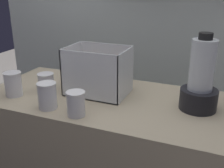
% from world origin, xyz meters
% --- Properties ---
extents(counter, '(1.40, 0.64, 0.90)m').
position_xyz_m(counter, '(0.00, 0.00, 0.45)').
color(counter, tan).
rests_on(counter, ground_plane).
extents(back_wall_unit, '(2.60, 0.24, 2.50)m').
position_xyz_m(back_wall_unit, '(0.00, 0.77, 1.26)').
color(back_wall_unit, silver).
rests_on(back_wall_unit, ground_plane).
extents(carrot_display_bin, '(0.32, 0.23, 0.25)m').
position_xyz_m(carrot_display_bin, '(-0.10, 0.04, 0.98)').
color(carrot_display_bin, white).
rests_on(carrot_display_bin, counter).
extents(blender_pitcher, '(0.18, 0.18, 0.37)m').
position_xyz_m(blender_pitcher, '(0.43, 0.04, 1.04)').
color(blender_pitcher, black).
rests_on(blender_pitcher, counter).
extents(juice_cup_orange_far_left, '(0.09, 0.09, 0.13)m').
position_xyz_m(juice_cup_orange_far_left, '(-0.50, -0.17, 0.96)').
color(juice_cup_orange_far_left, white).
rests_on(juice_cup_orange_far_left, counter).
extents(juice_cup_pomegranate_left, '(0.09, 0.09, 0.11)m').
position_xyz_m(juice_cup_pomegranate_left, '(-0.37, -0.06, 0.95)').
color(juice_cup_pomegranate_left, white).
rests_on(juice_cup_pomegranate_left, counter).
extents(juice_cup_carrot_middle, '(0.09, 0.09, 0.13)m').
position_xyz_m(juice_cup_carrot_middle, '(-0.24, -0.23, 0.96)').
color(juice_cup_carrot_middle, white).
rests_on(juice_cup_carrot_middle, counter).
extents(juice_cup_orange_right, '(0.09, 0.09, 0.12)m').
position_xyz_m(juice_cup_orange_right, '(-0.08, -0.24, 0.95)').
color(juice_cup_orange_right, white).
rests_on(juice_cup_orange_right, counter).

